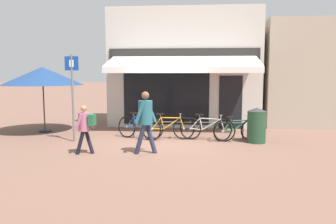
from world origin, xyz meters
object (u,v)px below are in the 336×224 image
(parking_sign, at_px, (73,89))
(bicycle_orange, at_px, (168,128))
(bicycle_blue, at_px, (139,127))
(pedestrian_adult, at_px, (145,116))
(bicycle_silver, at_px, (207,129))
(pedestrian_child, at_px, (85,124))
(bicycle_green, at_px, (236,129))
(cafe_parasol, at_px, (43,76))
(litter_bin, at_px, (257,125))

(parking_sign, bearing_deg, bicycle_orange, 11.09)
(bicycle_blue, xyz_separation_m, pedestrian_adult, (0.53, -2.00, 0.63))
(bicycle_silver, height_order, parking_sign, parking_sign)
(bicycle_silver, relative_size, pedestrian_child, 1.36)
(bicycle_blue, height_order, bicycle_green, bicycle_blue)
(bicycle_silver, relative_size, pedestrian_adult, 1.06)
(parking_sign, height_order, cafe_parasol, parking_sign)
(bicycle_green, bearing_deg, litter_bin, -49.82)
(bicycle_blue, relative_size, cafe_parasol, 0.55)
(pedestrian_adult, xyz_separation_m, pedestrian_child, (-1.61, -0.19, -0.21))
(bicycle_green, xyz_separation_m, cafe_parasol, (-6.96, 1.04, 1.72))
(bicycle_blue, bearing_deg, cafe_parasol, -169.12)
(bicycle_orange, distance_m, parking_sign, 3.30)
(bicycle_blue, distance_m, litter_bin, 3.81)
(bicycle_silver, distance_m, pedestrian_adult, 2.68)
(pedestrian_child, distance_m, parking_sign, 2.04)
(bicycle_silver, bearing_deg, bicycle_green, 15.43)
(bicycle_silver, distance_m, parking_sign, 4.49)
(bicycle_silver, bearing_deg, bicycle_blue, -168.40)
(bicycle_green, relative_size, pedestrian_child, 1.18)
(bicycle_orange, distance_m, cafe_parasol, 5.13)
(bicycle_orange, height_order, pedestrian_child, pedestrian_child)
(bicycle_orange, bearing_deg, pedestrian_child, -141.03)
(litter_bin, bearing_deg, bicycle_green, 156.03)
(bicycle_blue, relative_size, bicycle_orange, 0.92)
(bicycle_green, bearing_deg, parking_sign, 160.57)
(bicycle_silver, xyz_separation_m, pedestrian_adult, (-1.72, -1.95, 0.64))
(bicycle_orange, height_order, litter_bin, litter_bin)
(bicycle_blue, bearing_deg, pedestrian_child, -89.86)
(bicycle_blue, xyz_separation_m, parking_sign, (-2.01, -0.59, 1.28))
(bicycle_blue, distance_m, bicycle_silver, 2.26)
(bicycle_silver, bearing_deg, cafe_parasol, -177.39)
(bicycle_blue, height_order, pedestrian_adult, pedestrian_adult)
(litter_bin, xyz_separation_m, cafe_parasol, (-7.56, 1.30, 1.52))
(bicycle_orange, height_order, pedestrian_adult, pedestrian_adult)
(pedestrian_adult, bearing_deg, cafe_parasol, -26.67)
(litter_bin, bearing_deg, pedestrian_adult, -152.09)
(bicycle_blue, bearing_deg, parking_sign, -137.36)
(bicycle_silver, bearing_deg, parking_sign, -159.95)
(litter_bin, height_order, parking_sign, parking_sign)
(parking_sign, bearing_deg, bicycle_silver, 7.26)
(bicycle_orange, bearing_deg, bicycle_silver, -9.69)
(bicycle_green, relative_size, litter_bin, 1.41)
(bicycle_orange, distance_m, pedestrian_child, 3.02)
(bicycle_blue, xyz_separation_m, litter_bin, (3.80, -0.27, 0.16))
(bicycle_orange, distance_m, litter_bin, 2.84)
(bicycle_orange, height_order, cafe_parasol, cafe_parasol)
(litter_bin, bearing_deg, pedestrian_child, -158.50)
(litter_bin, distance_m, cafe_parasol, 7.82)
(pedestrian_child, bearing_deg, cafe_parasol, -45.02)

